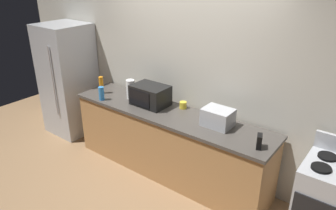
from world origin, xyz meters
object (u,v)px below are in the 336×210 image
Objects in this scene: paper_towel_roll at (131,89)px; bottle_spray_cleaner at (101,93)px; refrigerator at (68,80)px; microwave at (150,95)px; toaster_oven at (218,117)px; bottle_dish_soap at (101,85)px; cordless_phone at (259,141)px; mug_yellow at (183,105)px; stove_range at (329,205)px.

bottle_spray_cleaner is at bearing -134.18° from paper_towel_roll.
microwave is (1.71, 0.05, 0.13)m from refrigerator.
toaster_oven is 1.85m from bottle_dish_soap.
refrigerator is 7.20× the size of bottle_dish_soap.
toaster_oven is (2.73, 0.06, 0.10)m from refrigerator.
refrigerator is 3.32m from cordless_phone.
cordless_phone is at bearing -1.19° from bottle_dish_soap.
bottle_spray_cleaner is (0.19, -0.17, -0.03)m from bottle_dish_soap.
microwave reaches higher than cordless_phone.
microwave is at bearing -158.20° from mug_yellow.
toaster_oven is 0.61m from cordless_phone.
toaster_oven is 1.68m from bottle_spray_cleaner.
paper_towel_roll is at bearing 179.65° from microwave.
toaster_oven is 1.38m from paper_towel_roll.
paper_towel_roll reaches higher than stove_range.
toaster_oven is (1.02, 0.01, -0.03)m from microwave.
toaster_oven is at bearing 1.26° from refrigerator.
paper_towel_roll is at bearing 13.96° from bottle_dish_soap.
paper_towel_roll is 1.08× the size of bottle_dish_soap.
stove_range is at bearing 1.21° from bottle_dish_soap.
refrigerator is 12.00× the size of cordless_phone.
microwave reaches higher than toaster_oven.
bottle_spray_cleaner is (-2.98, -0.24, 0.53)m from stove_range.
refrigerator is at bearing 156.59° from cordless_phone.
paper_towel_roll is at bearing -168.04° from mug_yellow.
refrigerator is at bearing -178.39° from microwave.
toaster_oven is 1.26× the size of paper_towel_roll.
stove_range reaches higher than cordless_phone.
stove_range is at bearing 0.00° from refrigerator.
stove_range is at bearing 4.56° from bottle_spray_cleaner.
paper_towel_roll is 2.92× the size of mug_yellow.
toaster_oven is 2.27× the size of cordless_phone.
toaster_oven reaches higher than bottle_spray_cleaner.
stove_range is 3.22m from bottle_dish_soap.
paper_towel_roll is (-2.70, 0.05, 0.57)m from stove_range.
microwave is at bearing 1.61° from refrigerator.
paper_towel_roll is at bearing 45.82° from bottle_spray_cleaner.
toaster_oven is 1.36× the size of bottle_dish_soap.
bottle_dish_soap is at bearing -176.07° from toaster_oven.
stove_range is (4.05, 0.00, -0.44)m from refrigerator.
paper_towel_roll is 1.97m from cordless_phone.
cordless_phone is at bearing -5.90° from microwave.
stove_range is 7.20× the size of cordless_phone.
stove_range is at bearing -6.41° from mug_yellow.
bottle_spray_cleaner is (-2.24, -0.12, 0.02)m from cordless_phone.
bottle_dish_soap is (-0.83, -0.11, -0.01)m from microwave.
paper_towel_roll is 1.80× the size of cordless_phone.
cordless_phone is at bearing 3.08° from bottle_spray_cleaner.
microwave is (-2.34, 0.05, 0.57)m from stove_range.
microwave reaches higher than stove_range.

